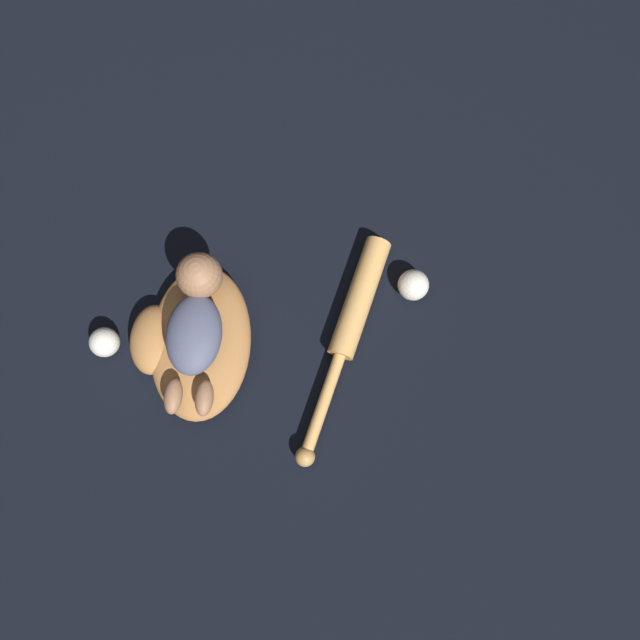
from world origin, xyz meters
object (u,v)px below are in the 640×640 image
object	(u,v)px
baseball	(413,285)
baseball_spare	(105,341)
baseball_glove	(193,342)
baseball_bat	(352,321)
baby_figure	(196,318)

from	to	relation	value
baseball	baseball_spare	bearing A→B (deg)	97.99
baseball_glove	baseball	xyz separation A→B (m)	(0.11, -0.49, -0.00)
baseball_glove	baseball_bat	size ratio (longest dim) A/B	0.71
baby_figure	baseball_bat	bearing A→B (deg)	-90.09
baseball_glove	baby_figure	world-z (taller)	baby_figure
baseball_bat	baseball_spare	bearing A→B (deg)	92.24
baseball	baseball_spare	size ratio (longest dim) A/B	1.06
baseball_glove	baby_figure	distance (m)	0.09
baseball_bat	baseball_spare	distance (m)	0.54
baseball_spare	baseball	bearing A→B (deg)	-82.01
baseball_bat	baseball	size ratio (longest dim) A/B	7.17
baseball_glove	baseball_spare	distance (m)	0.19
baseball	baseball_glove	bearing A→B (deg)	102.32
baseball_spare	baby_figure	bearing A→B (deg)	-84.21
baseball	baseball_spare	world-z (taller)	baseball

